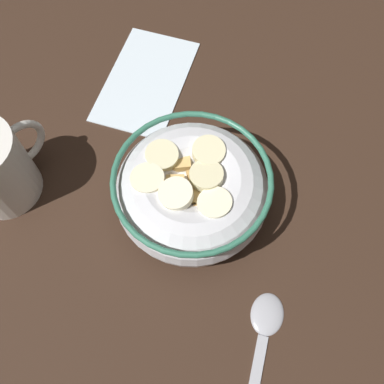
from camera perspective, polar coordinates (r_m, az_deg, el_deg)
ground_plane at (r=47.66cm, az=0.00°, el=-2.07°), size 120.35×120.35×2.00cm
cereal_bowl at (r=43.64cm, az=-0.01°, el=0.26°), size 15.74×15.74×6.86cm
spoon at (r=43.23cm, az=9.38°, el=-18.30°), size 14.95×8.89×0.80cm
folded_napkin at (r=55.90cm, az=-6.09°, el=14.43°), size 18.03×14.89×0.30cm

